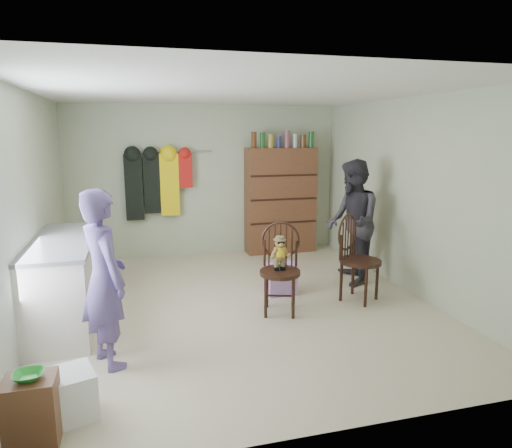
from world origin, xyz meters
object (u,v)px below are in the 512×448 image
object	(u,v)px
chair_far	(356,255)
dresser	(281,200)
counter	(65,281)
chair_front	(280,262)

from	to	relation	value
chair_far	dresser	size ratio (longest dim) A/B	0.52
counter	chair_far	bearing A→B (deg)	-3.01
chair_front	dresser	world-z (taller)	dresser
counter	dresser	bearing A→B (deg)	35.68
chair_far	chair_front	bearing A→B (deg)	150.49
chair_front	chair_far	size ratio (longest dim) A/B	0.97
chair_front	chair_far	distance (m)	1.03
counter	chair_far	size ratio (longest dim) A/B	1.73
chair_far	counter	bearing A→B (deg)	140.30
counter	chair_front	bearing A→B (deg)	-7.43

